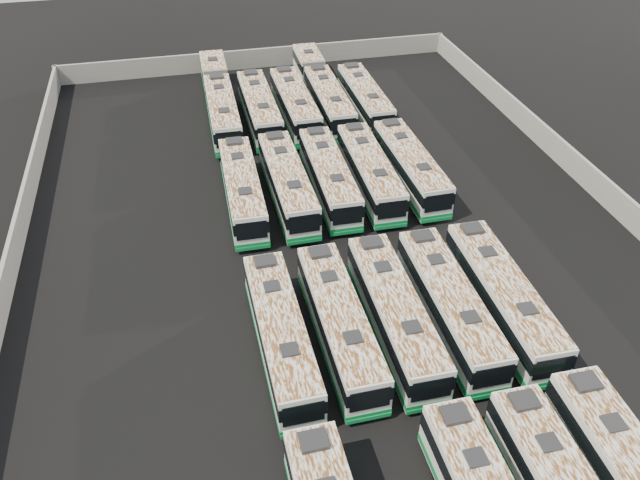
{
  "coord_description": "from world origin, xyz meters",
  "views": [
    {
      "loc": [
        -9.44,
        -33.8,
        27.94
      ],
      "look_at": [
        -1.38,
        -0.02,
        1.6
      ],
      "focal_mm": 35.0,
      "sensor_mm": 36.0,
      "label": 1
    }
  ],
  "objects_px": {
    "bus_midfront_far_left": "(281,334)",
    "bus_back_center": "(295,105)",
    "bus_back_left": "(260,108)",
    "bus_midback_right": "(370,172)",
    "bus_midfront_right": "(449,305)",
    "bus_back_far_right": "(365,99)",
    "bus_midback_left": "(288,183)",
    "bus_midback_far_left": "(242,189)",
    "bus_midfront_center": "(395,314)",
    "bus_midfront_left": "(340,323)",
    "bus_back_far_left": "(220,98)",
    "bus_midfront_far_right": "(502,297)",
    "bus_midback_far_right": "(410,166)",
    "bus_midback_center": "(329,177)",
    "bus_back_right": "(322,89)"
  },
  "relations": [
    {
      "from": "bus_midfront_far_left",
      "to": "bus_back_center",
      "type": "bearing_deg",
      "value": 76.45
    },
    {
      "from": "bus_back_left",
      "to": "bus_back_center",
      "type": "xyz_separation_m",
      "value": [
        3.48,
        -0.05,
        0.01
      ]
    },
    {
      "from": "bus_back_left",
      "to": "bus_midback_right",
      "type": "bearing_deg",
      "value": -63.39
    },
    {
      "from": "bus_midfront_far_left",
      "to": "bus_midback_right",
      "type": "relative_size",
      "value": 0.99
    },
    {
      "from": "bus_midfront_right",
      "to": "bus_back_far_right",
      "type": "relative_size",
      "value": 1.01
    },
    {
      "from": "bus_back_left",
      "to": "bus_midback_left",
      "type": "bearing_deg",
      "value": -89.85
    },
    {
      "from": "bus_midfront_far_left",
      "to": "bus_midback_far_left",
      "type": "height_order",
      "value": "bus_midback_far_left"
    },
    {
      "from": "bus_midback_far_left",
      "to": "bus_back_left",
      "type": "bearing_deg",
      "value": 77.01
    },
    {
      "from": "bus_midfront_right",
      "to": "bus_back_left",
      "type": "distance_m",
      "value": 30.76
    },
    {
      "from": "bus_midfront_center",
      "to": "bus_midback_far_left",
      "type": "height_order",
      "value": "bus_midfront_center"
    },
    {
      "from": "bus_midback_far_left",
      "to": "bus_midfront_left",
      "type": "bearing_deg",
      "value": -75.94
    },
    {
      "from": "bus_back_far_left",
      "to": "bus_midfront_far_right",
      "type": "bearing_deg",
      "value": -66.17
    },
    {
      "from": "bus_back_far_left",
      "to": "bus_midfront_left",
      "type": "bearing_deg",
      "value": -82.77
    },
    {
      "from": "bus_midfront_right",
      "to": "bus_midback_far_right",
      "type": "distance_m",
      "value": 16.63
    },
    {
      "from": "bus_midback_left",
      "to": "bus_midfront_right",
      "type": "bearing_deg",
      "value": -66.9
    },
    {
      "from": "bus_back_far_left",
      "to": "bus_midfront_center",
      "type": "bearing_deg",
      "value": -77.02
    },
    {
      "from": "bus_midback_left",
      "to": "bus_midback_far_right",
      "type": "height_order",
      "value": "bus_midback_left"
    },
    {
      "from": "bus_back_center",
      "to": "bus_midback_right",
      "type": "bearing_deg",
      "value": -76.37
    },
    {
      "from": "bus_midfront_left",
      "to": "bus_midback_far_left",
      "type": "height_order",
      "value": "bus_midback_far_left"
    },
    {
      "from": "bus_midfront_far_right",
      "to": "bus_midfront_right",
      "type": "bearing_deg",
      "value": 179.14
    },
    {
      "from": "bus_midback_far_right",
      "to": "bus_back_far_right",
      "type": "bearing_deg",
      "value": 88.98
    },
    {
      "from": "bus_midback_far_left",
      "to": "bus_midback_center",
      "type": "xyz_separation_m",
      "value": [
        7.03,
        0.22,
        -0.0
      ]
    },
    {
      "from": "bus_midfront_far_right",
      "to": "bus_midback_right",
      "type": "xyz_separation_m",
      "value": [
        -3.55,
        16.35,
        -0.03
      ]
    },
    {
      "from": "bus_midfront_left",
      "to": "bus_midfront_right",
      "type": "bearing_deg",
      "value": -0.53
    },
    {
      "from": "bus_midback_center",
      "to": "bus_back_far_right",
      "type": "xyz_separation_m",
      "value": [
        7.05,
        13.53,
        -0.01
      ]
    },
    {
      "from": "bus_midfront_right",
      "to": "bus_midback_far_left",
      "type": "height_order",
      "value": "bus_midfront_right"
    },
    {
      "from": "bus_midfront_left",
      "to": "bus_midfront_center",
      "type": "xyz_separation_m",
      "value": [
        3.42,
        -0.02,
        0.04
      ]
    },
    {
      "from": "bus_midback_far_left",
      "to": "bus_back_left",
      "type": "relative_size",
      "value": 0.98
    },
    {
      "from": "bus_midfront_left",
      "to": "bus_back_far_right",
      "type": "distance_m",
      "value": 31.54
    },
    {
      "from": "bus_midback_right",
      "to": "bus_back_center",
      "type": "xyz_separation_m",
      "value": [
        -3.4,
        13.69,
        0.05
      ]
    },
    {
      "from": "bus_midfront_right",
      "to": "bus_back_far_right",
      "type": "height_order",
      "value": "bus_midfront_right"
    },
    {
      "from": "bus_midfront_far_left",
      "to": "bus_midback_far_left",
      "type": "relative_size",
      "value": 0.99
    },
    {
      "from": "bus_midfront_far_right",
      "to": "bus_midfront_far_left",
      "type": "bearing_deg",
      "value": -179.12
    },
    {
      "from": "bus_back_far_left",
      "to": "bus_back_right",
      "type": "bearing_deg",
      "value": 1.22
    },
    {
      "from": "bus_midback_center",
      "to": "bus_back_center",
      "type": "distance_m",
      "value": 13.65
    },
    {
      "from": "bus_midback_far_left",
      "to": "bus_midfront_right",
      "type": "bearing_deg",
      "value": -55.35
    },
    {
      "from": "bus_back_left",
      "to": "bus_midfront_right",
      "type": "bearing_deg",
      "value": -76.89
    },
    {
      "from": "bus_midfront_right",
      "to": "bus_midback_center",
      "type": "xyz_separation_m",
      "value": [
        -3.5,
        16.26,
        -0.01
      ]
    },
    {
      "from": "bus_midback_far_left",
      "to": "bus_midfront_far_right",
      "type": "bearing_deg",
      "value": -47.76
    },
    {
      "from": "bus_midback_right",
      "to": "bus_midback_far_right",
      "type": "bearing_deg",
      "value": 2.22
    },
    {
      "from": "bus_midback_right",
      "to": "bus_back_center",
      "type": "bearing_deg",
      "value": 105.24
    },
    {
      "from": "bus_midfront_center",
      "to": "bus_midback_far_right",
      "type": "bearing_deg",
      "value": 67.55
    },
    {
      "from": "bus_midfront_far_right",
      "to": "bus_back_center",
      "type": "distance_m",
      "value": 30.83
    },
    {
      "from": "bus_midfront_far_left",
      "to": "bus_back_far_left",
      "type": "bearing_deg",
      "value": 89.56
    },
    {
      "from": "bus_back_far_left",
      "to": "bus_back_right",
      "type": "xyz_separation_m",
      "value": [
        10.47,
        0.02,
        -0.03
      ]
    },
    {
      "from": "bus_midback_far_right",
      "to": "bus_midfront_left",
      "type": "bearing_deg",
      "value": -122.93
    },
    {
      "from": "bus_midfront_far_right",
      "to": "bus_back_far_right",
      "type": "xyz_separation_m",
      "value": [
        0.08,
        29.91,
        -0.05
      ]
    },
    {
      "from": "bus_midback_center",
      "to": "bus_back_far_left",
      "type": "relative_size",
      "value": 0.64
    },
    {
      "from": "bus_back_far_left",
      "to": "bus_back_center",
      "type": "height_order",
      "value": "bus_back_center"
    },
    {
      "from": "bus_midfront_left",
      "to": "bus_back_left",
      "type": "xyz_separation_m",
      "value": [
        -0.05,
        29.93,
        0.05
      ]
    }
  ]
}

